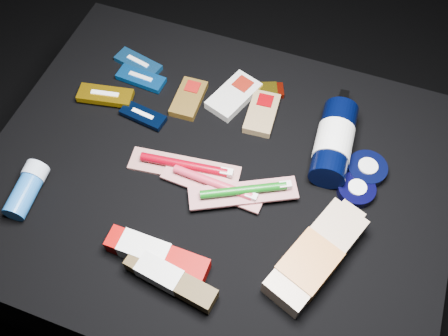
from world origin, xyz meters
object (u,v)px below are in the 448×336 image
(lotion_bottle, at_px, (334,142))
(deodorant_stick, at_px, (27,189))
(bodywash_bottle, at_px, (315,258))
(toothpaste_carton_red, at_px, (153,253))

(lotion_bottle, height_order, deodorant_stick, lotion_bottle)
(lotion_bottle, xyz_separation_m, bodywash_bottle, (0.03, -0.26, -0.01))
(bodywash_bottle, bearing_deg, deodorant_stick, -153.36)
(toothpaste_carton_red, bearing_deg, bodywash_bottle, 18.98)
(bodywash_bottle, relative_size, toothpaste_carton_red, 1.23)
(bodywash_bottle, xyz_separation_m, toothpaste_carton_red, (-0.29, -0.10, -0.01))
(deodorant_stick, distance_m, toothpaste_carton_red, 0.30)
(bodywash_bottle, height_order, deodorant_stick, same)
(lotion_bottle, height_order, toothpaste_carton_red, lotion_bottle)
(deodorant_stick, xyz_separation_m, toothpaste_carton_red, (0.30, -0.04, -0.00))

